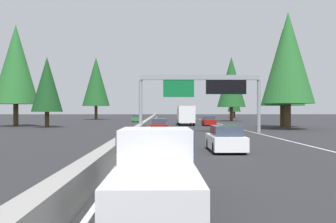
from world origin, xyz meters
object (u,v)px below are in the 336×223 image
(conifer_left_near, at_px, (47,84))
(conifer_left_mid, at_px, (16,64))
(sedan_mid_center, at_px, (159,126))
(conifer_right_mid, at_px, (283,68))
(pickup_far_right, at_px, (155,167))
(conifer_left_far, at_px, (96,82))
(bus_distant_a, at_px, (184,112))
(oncoming_near, at_px, (137,118))
(conifer_right_distant, at_px, (234,100))
(conifer_right_near, at_px, (288,58))
(sedan_far_center, at_px, (209,121))
(sign_gantry_overhead, at_px, (202,87))
(box_truck_far_left, at_px, (186,115))
(sedan_mid_right, at_px, (226,139))
(conifer_right_far, at_px, (231,82))

(conifer_left_near, relative_size, conifer_left_mid, 0.66)
(sedan_mid_center, bearing_deg, conifer_right_mid, -51.48)
(pickup_far_right, xyz_separation_m, conifer_left_far, (90.03, 15.91, 8.36))
(pickup_far_right, xyz_separation_m, bus_distant_a, (115.66, -7.22, 0.80))
(oncoming_near, bearing_deg, conifer_right_distant, 144.22)
(sedan_mid_center, height_order, conifer_right_near, conifer_right_near)
(sedan_far_center, xyz_separation_m, oncoming_near, (19.64, 11.99, 0.00))
(sign_gantry_overhead, height_order, conifer_left_near, conifer_left_near)
(conifer_right_near, bearing_deg, conifer_right_mid, -11.45)
(box_truck_far_left, relative_size, conifer_left_far, 0.56)
(sign_gantry_overhead, relative_size, sedan_mid_right, 2.88)
(sedan_far_center, bearing_deg, conifer_right_near, -146.11)
(conifer_right_distant, height_order, conifer_left_near, conifer_left_near)
(conifer_right_distant, height_order, conifer_left_mid, conifer_left_mid)
(sign_gantry_overhead, distance_m, conifer_left_mid, 30.24)
(sedan_mid_right, relative_size, conifer_left_far, 0.29)
(conifer_right_far, bearing_deg, oncoming_near, 103.56)
(sedan_far_center, bearing_deg, conifer_left_mid, 94.77)
(bus_distant_a, xyz_separation_m, box_truck_far_left, (-62.91, 3.34, -0.11))
(conifer_left_near, bearing_deg, conifer_right_distant, -30.82)
(bus_distant_a, bearing_deg, conifer_right_far, -169.33)
(conifer_right_distant, bearing_deg, oncoming_near, 144.22)
(conifer_right_near, bearing_deg, conifer_left_near, 77.94)
(sedan_far_center, height_order, conifer_right_far, conifer_right_far)
(pickup_far_right, relative_size, conifer_left_near, 0.59)
(sedan_mid_center, distance_m, conifer_left_mid, 27.64)
(sedan_mid_center, xyz_separation_m, oncoming_near, (38.45, 4.65, 0.00))
(sedan_mid_center, height_order, oncoming_near, same)
(sedan_mid_right, distance_m, sedan_mid_center, 19.60)
(box_truck_far_left, height_order, conifer_right_near, conifer_right_near)
(sedan_mid_center, bearing_deg, conifer_right_distant, -15.86)
(oncoming_near, distance_m, conifer_right_near, 38.48)
(conifer_left_near, relative_size, conifer_left_far, 0.63)
(sign_gantry_overhead, bearing_deg, box_truck_far_left, 1.24)
(conifer_right_mid, bearing_deg, conifer_right_near, 168.55)
(oncoming_near, bearing_deg, sign_gantry_overhead, 13.29)
(pickup_far_right, bearing_deg, conifer_right_mid, -20.26)
(sedan_far_center, distance_m, oncoming_near, 23.01)
(sedan_mid_center, relative_size, conifer_left_far, 0.29)
(sedan_mid_right, height_order, bus_distant_a, bus_distant_a)
(bus_distant_a, height_order, conifer_left_far, conifer_left_far)
(oncoming_near, xyz_separation_m, conifer_right_near, (-31.80, -20.16, 7.95))
(oncoming_near, bearing_deg, conifer_right_far, 103.56)
(sedan_far_center, relative_size, bus_distant_a, 0.38)
(sedan_far_center, xyz_separation_m, box_truck_far_left, (1.90, 3.37, 0.93))
(conifer_right_near, bearing_deg, bus_distant_a, 6.08)
(bus_distant_a, bearing_deg, box_truck_far_left, 176.96)
(sign_gantry_overhead, distance_m, bus_distant_a, 83.69)
(conifer_right_mid, bearing_deg, box_truck_far_left, 60.61)
(sedan_mid_right, relative_size, conifer_right_far, 0.33)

